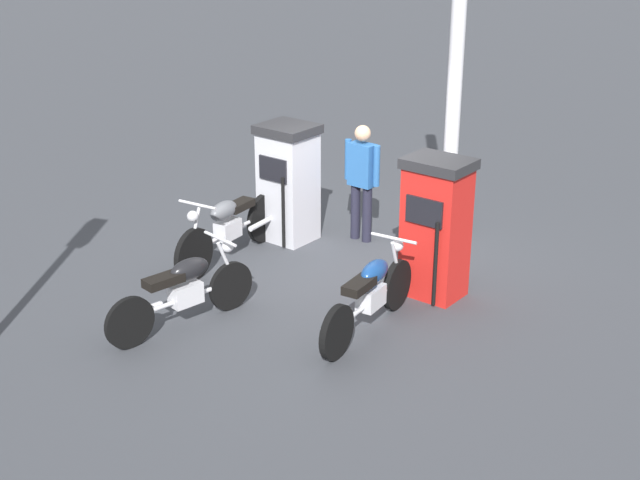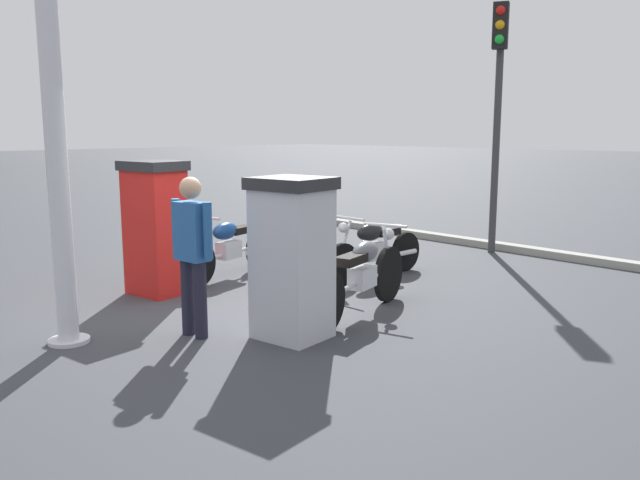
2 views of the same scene
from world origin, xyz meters
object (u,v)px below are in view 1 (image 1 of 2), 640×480
Objects in this scene: motorcycle_extra at (184,289)px; canopy_support_pole at (454,93)px; fuel_pump_far at (436,227)px; fuel_pump_near at (288,182)px; motorcycle_far_pump at (370,294)px; motorcycle_near_pump at (229,227)px; attendant_person at (362,176)px.

motorcycle_extra is 0.46× the size of canopy_support_pole.
canopy_support_pole is at bearing -147.28° from fuel_pump_far.
fuel_pump_near is 2.92m from motorcycle_far_pump.
canopy_support_pole reaches higher than motorcycle_near_pump.
canopy_support_pole is at bearing 175.35° from motorcycle_extra.
motorcycle_far_pump is (1.23, 0.09, -0.42)m from fuel_pump_far.
motorcycle_extra is 4.57m from canopy_support_pole.
fuel_pump_far is at bearing 90.00° from fuel_pump_near.
motorcycle_extra is at bearing -28.74° from fuel_pump_far.
fuel_pump_far is at bearing -175.87° from motorcycle_far_pump.
attendant_person is 0.39× the size of canopy_support_pole.
motorcycle_near_pump is at bearing -144.59° from motorcycle_extra.
attendant_person is (-1.92, -1.89, 0.49)m from motorcycle_far_pump.
motorcycle_far_pump is 2.74m from attendant_person.
motorcycle_near_pump is 2.61m from motorcycle_far_pump.
fuel_pump_near is 1.13m from motorcycle_near_pump.
motorcycle_far_pump reaches higher than motorcycle_extra.
canopy_support_pole is (-1.68, 1.45, 1.19)m from fuel_pump_near.
attendant_person is at bearing -35.85° from canopy_support_pole.
motorcycle_near_pump is 1.11× the size of motorcycle_extra.
fuel_pump_near is at bearing -179.34° from motorcycle_near_pump.
motorcycle_near_pump reaches higher than motorcycle_extra.
fuel_pump_far reaches higher than fuel_pump_near.
motorcycle_near_pump is at bearing 0.66° from fuel_pump_near.
fuel_pump_near reaches higher than motorcycle_near_pump.
attendant_person reaches higher than motorcycle_far_pump.
fuel_pump_near is 1.00× the size of attendant_person.
motorcycle_near_pump is at bearing -93.60° from motorcycle_far_pump.
fuel_pump_near is 0.84× the size of motorcycle_far_pump.
fuel_pump_far is 0.79× the size of motorcycle_near_pump.
fuel_pump_near reaches higher than motorcycle_extra.
motorcycle_extra is (2.61, -1.43, -0.41)m from fuel_pump_far.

